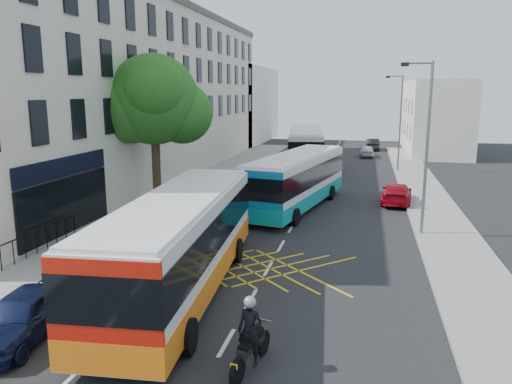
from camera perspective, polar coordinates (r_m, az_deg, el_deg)
The scene contains 20 objects.
ground at distance 14.37m, azimuth -3.40°, elevation -16.81°, with size 120.00×120.00×0.00m, color black.
pavement_left at distance 30.46m, azimuth -11.15°, elevation -1.55°, with size 5.00×70.00×0.15m, color gray.
pavement_right at distance 28.27m, azimuth 20.18°, elevation -3.06°, with size 3.00×70.00×0.15m, color gray.
terrace_main at distance 40.63m, azimuth -13.35°, elevation 11.05°, with size 8.30×45.00×13.50m.
terrace_far at distance 69.44m, azimuth -2.21°, elevation 9.92°, with size 8.00×20.00×10.00m, color silver.
building_right at distance 60.69m, azimuth 19.71°, elevation 8.11°, with size 6.00×18.00×8.00m, color silver.
street_tree at distance 29.68m, azimuth -11.66°, elevation 10.21°, with size 6.30×5.70×8.80m.
lamp_near at distance 24.41m, azimuth 18.78°, elevation 5.69°, with size 1.45×0.15×8.00m.
lamp_far at distance 44.30m, azimuth 16.05°, elevation 8.15°, with size 1.45×0.15×8.00m.
railings at distance 22.73m, azimuth -23.83°, elevation -5.09°, with size 0.08×5.60×1.14m, color black, non-canonical shape.
bus_near at distance 17.16m, azimuth -8.64°, elevation -5.72°, with size 3.69×12.17×3.38m.
bus_mid at distance 29.37m, azimuth 4.60°, elevation 1.37°, with size 4.84×11.72×3.21m.
bus_far at distance 45.76m, azimuth 5.63°, elevation 5.13°, with size 4.46×12.64×3.48m.
motorbike at distance 12.75m, azimuth -0.65°, elevation -16.04°, with size 0.79×2.17×1.95m.
parked_car_blue at distance 15.68m, azimuth -25.11°, elevation -12.64°, with size 1.62×4.04×1.38m, color #0D1537.
parked_car_silver at distance 23.92m, azimuth -10.44°, elevation -3.60°, with size 1.43×4.10×1.35m, color #AAACB2.
red_hatchback at distance 31.95m, azimuth 15.75°, elevation -0.15°, with size 1.77×4.35×1.26m, color #9E0615.
distant_car_grey at distance 52.35m, azimuth 6.20°, elevation 4.65°, with size 2.30×4.98×1.39m, color #424349.
distant_car_silver at distance 54.19m, azimuth 12.57°, elevation 4.59°, with size 1.46×3.64×1.24m, color #B1B4B9.
distant_car_dark at distance 60.93m, azimuth 13.18°, elevation 5.35°, with size 1.43×4.11×1.35m, color black.
Camera 1 is at (3.52, -12.17, 6.79)m, focal length 35.00 mm.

